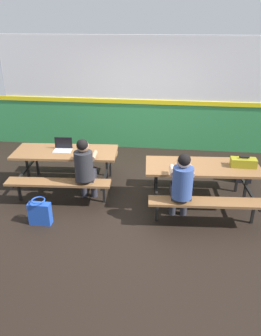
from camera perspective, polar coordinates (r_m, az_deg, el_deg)
The scene contains 10 objects.
ground_plane at distance 5.73m, azimuth -0.13°, elevation -5.51°, with size 10.00×10.00×0.02m, color black.
accent_backdrop at distance 7.65m, azimuth 2.29°, elevation 12.53°, with size 8.00×0.14×2.60m.
picnic_table_left at distance 5.95m, azimuth -11.41°, elevation 1.50°, with size 1.90×1.67×0.74m.
picnic_table_right at distance 5.39m, azimuth 12.61°, elevation -1.19°, with size 1.90×1.67×0.74m.
student_nearer at distance 5.30m, azimuth -8.16°, elevation 0.33°, with size 0.38×0.53×1.21m.
student_further at distance 4.78m, azimuth 9.14°, elevation -2.62°, with size 0.38×0.53×1.21m.
laptop_silver at distance 5.92m, azimuth -11.98°, elevation 3.54°, with size 0.33×0.24×0.22m.
toolbox_grey at distance 5.44m, azimuth 19.51°, elevation 0.93°, with size 0.40×0.18×0.18m.
backpack_dark at distance 6.59m, azimuth 19.56°, elevation -0.54°, with size 0.30×0.22×0.44m.
tote_bag_bright at distance 5.16m, azimuth -15.86°, elevation -7.72°, with size 0.34×0.21×0.43m.
Camera 1 is at (0.61, -4.89, 2.90)m, focal length 34.14 mm.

